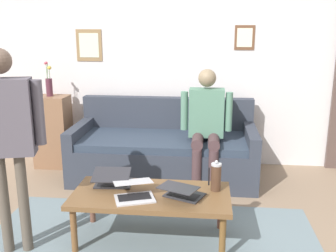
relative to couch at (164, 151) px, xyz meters
name	(u,v)px	position (x,y,z in m)	size (l,w,h in m)	color
area_rug	(150,245)	(-0.05, 1.50, -0.30)	(2.75, 1.55, 0.01)	slate
back_wall	(182,57)	(-0.16, -0.58, 1.05)	(7.04, 0.11, 2.70)	silver
couch	(164,151)	(0.00, 0.00, 0.00)	(2.07, 0.92, 0.88)	#313641
coffee_table	(151,198)	(-0.05, 1.40, 0.07)	(1.27, 0.61, 0.41)	brown
laptop_left	(134,193)	(0.07, 1.50, 0.15)	(0.38, 0.37, 0.13)	silver
laptop_center	(182,192)	(-0.31, 1.45, 0.15)	(0.39, 0.40, 0.12)	#28282D
laptop_right	(113,180)	(0.29, 1.28, 0.16)	(0.32, 0.33, 0.15)	#28282D
french_press	(216,177)	(-0.57, 1.29, 0.23)	(0.10, 0.08, 0.26)	#4C3323
side_shelf	(53,132)	(1.42, -0.21, 0.14)	(0.42, 0.32, 0.89)	brown
flower_vase	(49,85)	(1.42, -0.21, 0.73)	(0.08, 0.08, 0.42)	#542936
person_standing	(6,127)	(0.97, 1.67, 0.70)	(0.56, 0.27, 1.57)	brown
person_seated	(206,122)	(-0.48, 0.23, 0.42)	(0.55, 0.51, 1.28)	#483234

